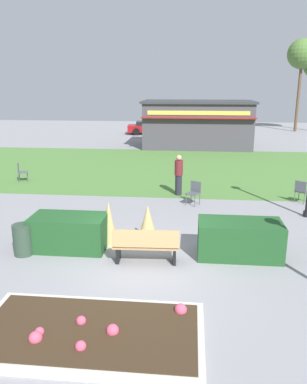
% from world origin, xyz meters
% --- Properties ---
extents(ground_plane, '(80.00, 80.00, 0.00)m').
position_xyz_m(ground_plane, '(0.00, 0.00, 0.00)').
color(ground_plane, gray).
extents(lawn_patch, '(36.00, 12.00, 0.01)m').
position_xyz_m(lawn_patch, '(0.00, 12.00, 0.00)').
color(lawn_patch, '#4C7A38').
rests_on(lawn_patch, ground_plane).
extents(flower_bed, '(4.18, 2.22, 0.31)m').
position_xyz_m(flower_bed, '(-0.60, -3.08, 0.09)').
color(flower_bed, beige).
rests_on(flower_bed, ground_plane).
extents(park_bench, '(1.72, 0.60, 0.95)m').
position_xyz_m(park_bench, '(0.07, 0.04, 0.48)').
color(park_bench, tan).
rests_on(park_bench, ground_plane).
extents(hedge_left, '(2.07, 1.10, 0.96)m').
position_xyz_m(hedge_left, '(-2.19, 0.74, 0.48)').
color(hedge_left, '#1E4C23').
rests_on(hedge_left, ground_plane).
extents(hedge_right, '(2.20, 1.10, 0.98)m').
position_xyz_m(hedge_right, '(2.50, 0.70, 0.49)').
color(hedge_right, '#1E4C23').
rests_on(hedge_right, ground_plane).
extents(ornamental_grass_behind_left, '(0.62, 0.62, 1.08)m').
position_xyz_m(ornamental_grass_behind_left, '(-0.06, 1.56, 0.54)').
color(ornamental_grass_behind_left, tan).
rests_on(ornamental_grass_behind_left, ground_plane).
extents(ornamental_grass_behind_right, '(0.51, 0.51, 1.30)m').
position_xyz_m(ornamental_grass_behind_right, '(-1.14, 1.16, 0.65)').
color(ornamental_grass_behind_right, tan).
rests_on(ornamental_grass_behind_right, ground_plane).
extents(trash_bin, '(0.52, 0.52, 0.86)m').
position_xyz_m(trash_bin, '(-3.31, 0.22, 0.43)').
color(trash_bin, '#2D4233').
rests_on(trash_bin, ground_plane).
extents(food_kiosk, '(7.99, 4.62, 3.36)m').
position_xyz_m(food_kiosk, '(1.53, 19.69, 1.69)').
color(food_kiosk, '#47424C').
rests_on(food_kiosk, ground_plane).
extents(cafe_chair_east, '(0.57, 0.57, 0.89)m').
position_xyz_m(cafe_chair_east, '(-6.89, 8.10, 0.53)').
color(cafe_chair_east, '#4C5156').
rests_on(cafe_chair_east, ground_plane).
extents(cafe_chair_center, '(0.60, 0.60, 0.89)m').
position_xyz_m(cafe_chair_center, '(1.31, 5.28, 0.53)').
color(cafe_chair_center, '#4C5156').
rests_on(cafe_chair_center, ground_plane).
extents(cafe_chair_north, '(0.62, 0.62, 0.89)m').
position_xyz_m(cafe_chair_north, '(5.44, 5.86, 0.53)').
color(cafe_chair_north, '#4C5156').
rests_on(cafe_chair_north, ground_plane).
extents(person_strolling, '(0.34, 0.34, 1.69)m').
position_xyz_m(person_strolling, '(0.65, 6.53, 0.86)').
color(person_strolling, '#23232D').
rests_on(person_strolling, ground_plane).
extents(parked_car_west_slot, '(4.34, 2.34, 1.20)m').
position_xyz_m(parked_car_west_slot, '(-2.76, 26.99, 0.64)').
color(parked_car_west_slot, maroon).
rests_on(parked_car_west_slot, ground_plane).
extents(tree_left_bg, '(2.80, 2.80, 8.69)m').
position_xyz_m(tree_left_bg, '(11.33, 30.61, 7.20)').
color(tree_left_bg, brown).
rests_on(tree_left_bg, ground_plane).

